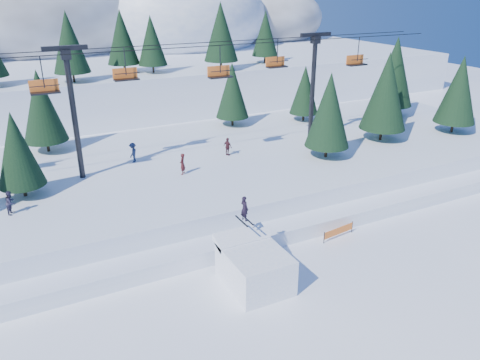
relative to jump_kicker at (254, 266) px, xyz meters
name	(u,v)px	position (x,y,z in m)	size (l,w,h in m)	color
ground	(298,294)	(1.85, -2.10, -1.25)	(160.00, 160.00, 0.00)	white
mid_shelf	(188,173)	(1.85, 15.90, 0.00)	(70.00, 22.00, 2.50)	white
berm	(238,228)	(1.85, 5.90, -0.70)	(70.00, 6.00, 1.10)	white
mountain_ridge	(47,29)	(-3.24, 71.30, 8.39)	(119.00, 60.00, 26.46)	white
jump_kicker	(254,266)	(0.00, 0.00, 0.00)	(3.39, 4.62, 5.23)	white
chairlift	(198,81)	(3.08, 15.95, 8.07)	(46.00, 3.21, 10.28)	black
conifer_stand	(212,107)	(4.35, 16.06, 5.68)	(61.98, 16.76, 9.05)	black
distant_skiers	(136,164)	(-3.05, 14.80, 2.10)	(18.85, 7.35, 1.77)	#222C4A
banner_near	(339,231)	(8.07, 2.21, -0.71)	(2.84, 0.43, 0.90)	black
banner_far	(375,211)	(12.71, 3.57, -0.71)	(2.84, 0.37, 0.90)	black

